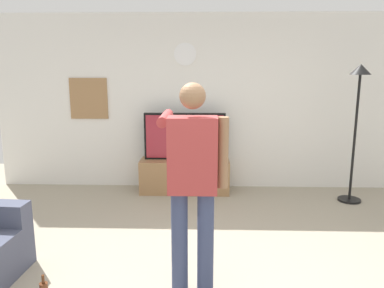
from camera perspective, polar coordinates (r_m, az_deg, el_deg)
The scene contains 7 objects.
back_wall at distance 5.95m, azimuth 1.17°, elevation 6.26°, with size 6.40×0.10×2.70m, color silver.
tv_stand at distance 5.82m, azimuth -1.11°, elevation -4.86°, with size 1.36×0.45×0.51m.
television at distance 5.72m, azimuth -1.11°, elevation 1.16°, with size 1.23×0.07×0.71m.
wall_clock at distance 5.87m, azimuth -1.03°, elevation 13.42°, with size 0.34×0.34×0.03m, color white.
framed_picture at distance 6.16m, azimuth -15.31°, elevation 6.65°, with size 0.59×0.04×0.63m, color #997047.
floor_lamp at distance 5.69m, azimuth 23.73°, elevation 5.40°, with size 0.32×0.32×1.94m.
person_standing_nearer_lamp at distance 3.11m, azimuth 0.08°, elevation -5.08°, with size 0.58×0.78×1.79m.
Camera 1 is at (0.06, -2.97, 1.92)m, focal length 35.31 mm.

